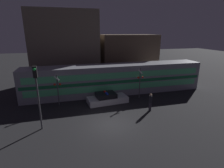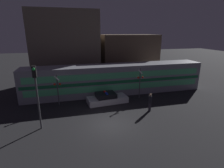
% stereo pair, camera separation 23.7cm
% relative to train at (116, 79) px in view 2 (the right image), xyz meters
% --- Properties ---
extents(ground_plane, '(120.00, 120.00, 0.00)m').
position_rel_train_xyz_m(ground_plane, '(-2.76, -7.89, -1.88)').
color(ground_plane, black).
extents(train, '(23.00, 2.92, 3.76)m').
position_rel_train_xyz_m(train, '(0.00, 0.00, 0.00)').
color(train, gray).
rests_on(train, ground_plane).
extents(police_car, '(4.67, 2.34, 1.26)m').
position_rel_train_xyz_m(police_car, '(-1.89, -2.94, -1.41)').
color(police_car, silver).
rests_on(police_car, ground_plane).
extents(pedestrian, '(0.31, 0.31, 1.87)m').
position_rel_train_xyz_m(pedestrian, '(1.81, -6.24, -0.92)').
color(pedestrian, '#2D2833').
rests_on(pedestrian, ground_plane).
extents(crossing_signal_near, '(0.78, 0.31, 3.71)m').
position_rel_train_xyz_m(crossing_signal_near, '(2.23, -2.58, 0.29)').
color(crossing_signal_near, '#4C4C51').
rests_on(crossing_signal_near, ground_plane).
extents(crossing_signal_far, '(0.78, 0.31, 3.47)m').
position_rel_train_xyz_m(crossing_signal_far, '(-7.18, -2.40, 0.16)').
color(crossing_signal_far, '#4C4C51').
rests_on(crossing_signal_far, ground_plane).
extents(traffic_light_corner, '(0.30, 0.46, 5.30)m').
position_rel_train_xyz_m(traffic_light_corner, '(-8.45, -7.07, 1.75)').
color(traffic_light_corner, '#4C4C51').
rests_on(traffic_light_corner, ground_plane).
extents(building_left, '(9.80, 4.20, 10.77)m').
position_rel_train_xyz_m(building_left, '(-6.07, 6.33, 3.50)').
color(building_left, '#726656').
rests_on(building_left, ground_plane).
extents(building_center, '(8.97, 5.36, 7.32)m').
position_rel_train_xyz_m(building_center, '(3.95, 6.75, 1.78)').
color(building_center, brown).
rests_on(building_center, ground_plane).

